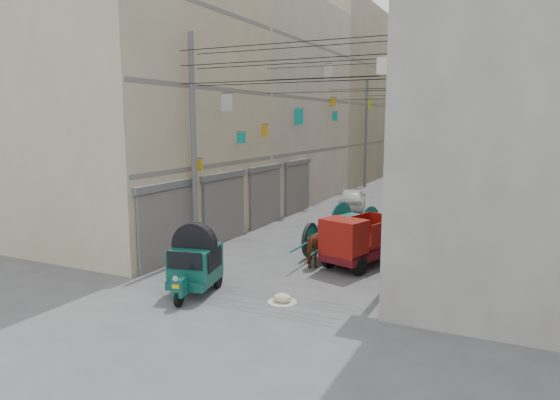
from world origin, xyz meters
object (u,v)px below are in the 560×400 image
Objects in this scene: tonga_cart at (325,241)px; feed_sack at (282,298)px; mini_truck at (356,243)px; second_cart at (355,219)px; horse at (322,244)px; auto_rickshaw at (195,262)px; distant_car_grey at (436,181)px; distant_car_white at (352,199)px; distant_car_green at (406,174)px.

feed_sack is at bearing -83.30° from tonga_cart.
mini_truck reaches higher than second_cart.
auto_rickshaw is at bearing 61.03° from horse.
distant_car_grey is at bearing 106.03° from second_cart.
mini_truck is 0.93× the size of distant_car_white.
horse is 0.54× the size of distant_car_grey.
feed_sack is 0.16× the size of distant_car_grey.
tonga_cart is at bearing 174.47° from mini_truck.
mini_truck is at bearing 93.76° from distant_car_white.
second_cart is at bearing -86.72° from horse.
tonga_cart is at bearing -92.17° from distant_car_grey.
tonga_cart is 1.45m from mini_truck.
distant_car_grey is (0.77, 17.66, -0.21)m from second_cart.
feed_sack is 30.63m from distant_car_green.
horse is at bearing 48.95° from auto_rickshaw.
second_cart is at bearing 92.28° from tonga_cart.
distant_car_white is at bearing 77.84° from auto_rickshaw.
tonga_cart is 21.74m from distant_car_grey.
feed_sack is at bearing -84.41° from mini_truck.
second_cart is (-0.12, 4.07, 0.08)m from tonga_cart.
horse is 22.52m from distant_car_grey.
mini_truck is (3.44, 4.48, -0.08)m from auto_rickshaw.
horse reaches higher than distant_car_green.
distant_car_grey is (0.45, 22.52, -0.21)m from horse.
horse is (0.32, -4.85, -0.00)m from second_cart.
second_cart is 17.68m from distant_car_grey.
auto_rickshaw is 9.32m from second_cart.
distant_car_grey is 0.81× the size of distant_car_green.
auto_rickshaw is 1.33× the size of horse.
horse is 0.48× the size of distant_car_white.
feed_sack is (2.61, 0.38, -0.81)m from auto_rickshaw.
horse is at bearing -151.36° from mini_truck.
feed_sack is at bearing 86.92° from distant_car_green.
auto_rickshaw is 0.82× the size of tonga_cart.
mini_truck reaches higher than auto_rickshaw.
feed_sack is at bearing 94.04° from horse.
auto_rickshaw is 15.22m from distant_car_white.
mini_truck is 6.78× the size of feed_sack.
horse is at bearing -67.72° from second_cart.
distant_car_green is at bearing -103.79° from distant_car_white.
second_cart is at bearing 87.46° from distant_car_green.
mini_truck reaches higher than feed_sack.
distant_car_green is (-2.28, 21.77, -0.16)m from second_cart.
distant_car_white is (-0.10, 15.22, -0.31)m from auto_rickshaw.
distant_car_green reaches higher than distant_car_grey.
tonga_cart is (2.11, 5.03, -0.27)m from auto_rickshaw.
second_cart is 3.82× the size of feed_sack.
mini_truck is at bearing 89.52° from distant_car_green.
second_cart is 0.49× the size of distant_car_green.
distant_car_green is at bearing 95.86° from tonga_cart.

